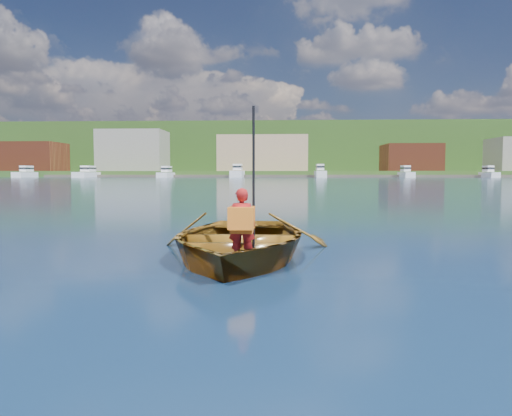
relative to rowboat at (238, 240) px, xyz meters
name	(u,v)px	position (x,y,z in m)	size (l,w,h in m)	color
ground	(198,268)	(-0.47, -0.84, -0.28)	(600.00, 600.00, 0.00)	#0F223A
rowboat	(238,240)	(0.00, 0.00, 0.00)	(3.05, 4.20, 0.86)	brown
child_paddler	(242,223)	(0.13, -0.90, 0.35)	(0.37, 0.34, 2.10)	maroon
shoreline	(278,155)	(-0.47, 235.77, 10.04)	(400.00, 140.00, 22.00)	#2E5922
dock	(299,176)	(6.29, 147.16, 0.12)	(160.02, 5.08, 0.80)	#534A3F
waterfront_buildings	(255,154)	(-8.21, 164.16, 7.47)	(202.00, 16.00, 14.00)	brown
marina_yachts	(224,173)	(-16.58, 142.48, 1.07)	(142.47, 13.65, 4.30)	white
hillside_trees	(261,139)	(-9.24, 236.65, 17.77)	(264.96, 89.95, 27.95)	#382314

